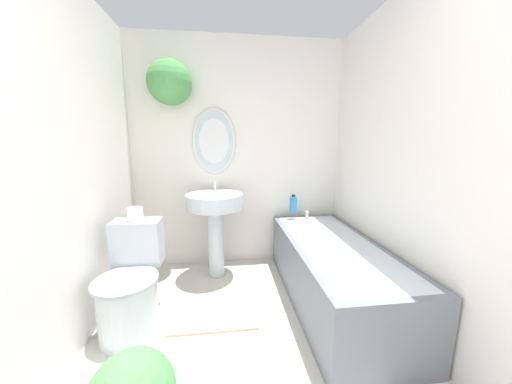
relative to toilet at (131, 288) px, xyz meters
name	(u,v)px	position (x,y,z in m)	size (l,w,h in m)	color
wall_back	(227,143)	(0.71, 1.02, 1.02)	(2.33, 0.42, 2.40)	silver
wall_left	(39,168)	(-0.30, -0.27, 0.89)	(0.06, 2.68, 2.40)	silver
wall_right	(427,164)	(1.97, -0.27, 0.89)	(0.06, 2.68, 2.40)	silver
toilet	(131,288)	(0.00, 0.00, 0.00)	(0.42, 0.60, 0.75)	silver
pedestal_sink	(215,213)	(0.58, 0.70, 0.34)	(0.55, 0.55, 0.95)	silver
bathtub	(333,271)	(1.57, 0.14, -0.04)	(0.70, 1.64, 0.60)	slate
shampoo_bottle	(293,204)	(1.41, 0.85, 0.38)	(0.08, 0.08, 0.19)	#2D84C6
bath_mat	(215,315)	(0.58, 0.06, -0.30)	(0.66, 0.39, 0.02)	#B7A88E
toilet_paper_roll	(135,214)	(0.00, 0.21, 0.49)	(0.11, 0.11, 0.10)	white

